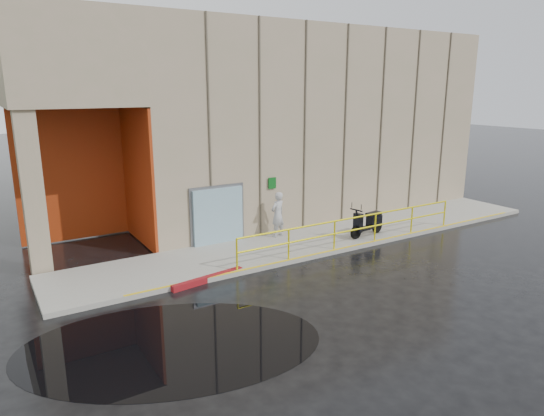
# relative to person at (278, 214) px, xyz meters

# --- Properties ---
(ground) EXTENTS (120.00, 120.00, 0.00)m
(ground) POSITION_rel_person_xyz_m (-2.43, -5.44, -1.00)
(ground) COLOR black
(ground) RESTS_ON ground
(sidewalk) EXTENTS (20.00, 3.00, 0.15)m
(sidewalk) POSITION_rel_person_xyz_m (1.57, -0.94, -0.93)
(sidewalk) COLOR gray
(sidewalk) RESTS_ON ground
(building) EXTENTS (20.00, 10.17, 8.00)m
(building) POSITION_rel_person_xyz_m (2.67, 5.54, 3.20)
(building) COLOR gray
(building) RESTS_ON ground
(guardrail) EXTENTS (9.56, 0.06, 1.03)m
(guardrail) POSITION_rel_person_xyz_m (1.82, -2.29, -0.32)
(guardrail) COLOR yellow
(guardrail) RESTS_ON sidewalk
(person) EXTENTS (0.71, 0.57, 1.70)m
(person) POSITION_rel_person_xyz_m (0.00, 0.00, 0.00)
(person) COLOR #A7A7AC
(person) RESTS_ON sidewalk
(scooter) EXTENTS (1.79, 0.82, 1.36)m
(scooter) POSITION_rel_person_xyz_m (2.93, -1.71, -0.07)
(scooter) COLOR black
(scooter) RESTS_ON sidewalk
(red_curb) EXTENTS (2.40, 0.53, 0.18)m
(red_curb) POSITION_rel_person_xyz_m (-3.93, -2.34, -0.91)
(red_curb) COLOR maroon
(red_curb) RESTS_ON ground
(puddle) EXTENTS (7.83, 6.36, 0.01)m
(puddle) POSITION_rel_person_xyz_m (-6.15, -5.22, -1.00)
(puddle) COLOR black
(puddle) RESTS_ON ground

